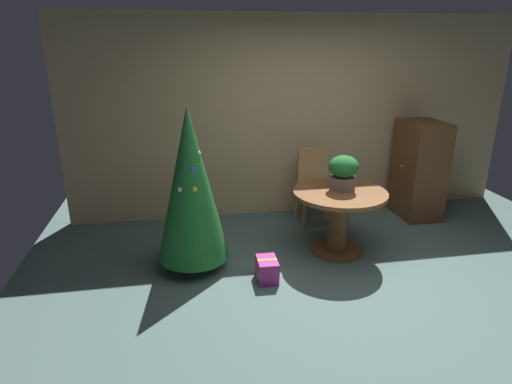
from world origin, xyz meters
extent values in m
plane|color=#4C6660|center=(0.00, 0.00, 0.00)|extent=(6.60, 6.60, 0.00)
cube|color=tan|center=(0.00, 2.20, 1.30)|extent=(6.00, 0.10, 2.60)
cylinder|color=brown|center=(0.14, 0.85, 0.02)|extent=(0.57, 0.57, 0.04)
cylinder|color=brown|center=(0.14, 0.85, 0.36)|extent=(0.22, 0.22, 0.64)
cylinder|color=brown|center=(0.14, 0.85, 0.70)|extent=(1.02, 1.02, 0.05)
cylinder|color=#665B51|center=(0.19, 0.91, 0.79)|extent=(0.27, 0.27, 0.14)
ellipsoid|color=#1E6628|center=(0.19, 0.91, 0.98)|extent=(0.32, 0.32, 0.24)
sphere|color=#E5A8B2|center=(0.28, 0.92, 1.03)|extent=(0.06, 0.06, 0.06)
sphere|color=#E5A8B2|center=(0.17, 0.85, 0.98)|extent=(0.06, 0.06, 0.06)
sphere|color=#E5A8B2|center=(0.10, 0.86, 0.97)|extent=(0.07, 0.07, 0.07)
sphere|color=#E5A8B2|center=(0.24, 1.03, 1.02)|extent=(0.09, 0.09, 0.09)
cylinder|color=#B27F4C|center=(0.34, 1.46, 0.23)|extent=(0.04, 0.04, 0.45)
cylinder|color=#B27F4C|center=(-0.06, 1.46, 0.23)|extent=(0.04, 0.04, 0.45)
cylinder|color=#B27F4C|center=(0.34, 1.85, 0.23)|extent=(0.04, 0.04, 0.45)
cylinder|color=#B27F4C|center=(-0.06, 1.85, 0.23)|extent=(0.04, 0.04, 0.45)
cube|color=#B27F4C|center=(0.14, 1.65, 0.48)|extent=(0.44, 0.43, 0.05)
cube|color=#B27F4C|center=(0.14, 1.84, 0.73)|extent=(0.40, 0.05, 0.46)
cylinder|color=brown|center=(-1.46, 0.78, 0.06)|extent=(0.10, 0.10, 0.13)
cone|color=#1E6628|center=(-1.46, 0.78, 0.91)|extent=(0.74, 0.74, 1.57)
sphere|color=gold|center=(-1.49, 1.02, 0.64)|extent=(0.04, 0.04, 0.04)
sphere|color=silver|center=(-1.37, 0.75, 1.24)|extent=(0.06, 0.06, 0.06)
sphere|color=silver|center=(-1.56, 0.65, 0.91)|extent=(0.06, 0.06, 0.06)
sphere|color=#2D51A8|center=(-1.60, 0.86, 0.85)|extent=(0.07, 0.07, 0.07)
sphere|color=gold|center=(-1.34, 1.01, 0.44)|extent=(0.06, 0.06, 0.06)
sphere|color=#2D51A8|center=(-1.44, 0.66, 1.10)|extent=(0.07, 0.07, 0.07)
sphere|color=gold|center=(-1.43, 0.60, 0.92)|extent=(0.05, 0.05, 0.05)
cube|color=#9E287A|center=(-0.76, 0.38, 0.11)|extent=(0.20, 0.29, 0.22)
cube|color=gold|center=(-0.76, 0.38, 0.11)|extent=(0.20, 0.03, 0.23)
cube|color=brown|center=(1.58, 1.71, 0.64)|extent=(0.48, 0.68, 1.29)
sphere|color=#B29338|center=(1.33, 1.71, 0.71)|extent=(0.04, 0.04, 0.04)
camera|label=1|loc=(-1.53, -3.31, 2.25)|focal=30.08mm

